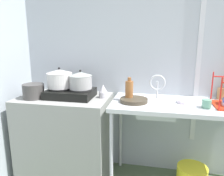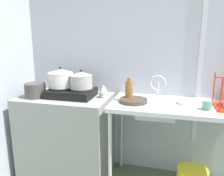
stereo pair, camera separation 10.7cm
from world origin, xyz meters
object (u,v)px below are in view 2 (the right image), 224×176
faucet (158,84)px  utensil_jar (224,95)px  stove (71,92)px  percolator (104,91)px  pot_on_left_burner (61,78)px  bottle_by_sink (129,91)px  pot_beside_stove (35,90)px  sink_basin (156,110)px  cup_by_rack (207,105)px  frying_pan (133,101)px  small_bowl_on_drainboard (186,102)px  pot_on_right_burner (81,80)px

faucet → utensil_jar: size_ratio=1.05×
stove → percolator: 0.35m
pot_on_left_burner → bottle_by_sink: pot_on_left_burner is taller
pot_beside_stove → sink_basin: bearing=3.8°
percolator → cup_by_rack: size_ratio=1.69×
percolator → frying_pan: (0.33, -0.10, -0.05)m
small_bowl_on_drainboard → bottle_by_sink: size_ratio=0.64×
percolator → utensil_jar: size_ratio=0.56×
pot_on_right_burner → pot_beside_stove: size_ratio=1.10×
stove → frying_pan: stove is taller
utensil_jar → percolator: bearing=-171.0°
pot_on_left_burner → cup_by_rack: bearing=-3.8°
stove → bottle_by_sink: 0.63m
frying_pan → bottle_by_sink: bottle_by_sink is taller
percolator → small_bowl_on_drainboard: bearing=-2.3°
sink_basin → bottle_by_sink: 0.32m
pot_beside_stove → small_bowl_on_drainboard: 1.54m
utensil_jar → small_bowl_on_drainboard: bearing=-149.0°
faucet → small_bowl_on_drainboard: 0.32m
pot_on_right_burner → frying_pan: pot_on_right_burner is taller
pot_on_left_burner → faucet: size_ratio=1.02×
stove → utensil_jar: utensil_jar is taller
pot_on_right_burner → small_bowl_on_drainboard: 1.07m
frying_pan → percolator: bearing=163.5°
sink_basin → frying_pan: size_ratio=1.34×
stove → cup_by_rack: bearing=-4.2°
cup_by_rack → bottle_by_sink: bottle_by_sink is taller
percolator → utensil_jar: utensil_jar is taller
stove → utensil_jar: size_ratio=1.95×
pot_on_left_burner → utensil_jar: pot_on_left_burner is taller
pot_on_left_burner → pot_on_right_burner: 0.23m
frying_pan → cup_by_rack: bearing=-4.6°
pot_on_left_burner → pot_beside_stove: bearing=-155.3°
sink_basin → frying_pan: 0.23m
frying_pan → stove: bearing=176.3°
cup_by_rack → pot_on_right_burner: bearing=175.4°
pot_on_left_burner → small_bowl_on_drainboard: 1.30m
pot_on_right_burner → utensil_jar: pot_on_right_burner is taller
pot_on_right_burner → cup_by_rack: bearing=-4.6°
sink_basin → utensil_jar: (0.65, 0.28, 0.12)m
pot_beside_stove → faucet: size_ratio=0.83×
pot_on_left_burner → sink_basin: bearing=-1.7°
small_bowl_on_drainboard → bottle_by_sink: 0.56m
pot_beside_stove → utensil_jar: utensil_jar is taller
bottle_by_sink → sink_basin: bearing=-6.2°
stove → sink_basin: (0.90, -0.03, -0.11)m
stove → bottle_by_sink: bottle_by_sink is taller
sink_basin → small_bowl_on_drainboard: (0.28, 0.05, 0.08)m
pot_on_left_burner → utensil_jar: 1.69m
pot_beside_stove → pot_on_right_burner: bearing=13.3°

